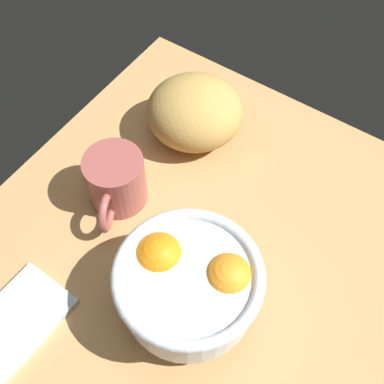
% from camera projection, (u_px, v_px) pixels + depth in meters
% --- Properties ---
extents(ground_plane, '(0.82, 0.65, 0.03)m').
position_uv_depth(ground_plane, '(174.00, 287.00, 0.75)').
color(ground_plane, tan).
extents(fruit_bowl, '(0.19, 0.19, 0.11)m').
position_uv_depth(fruit_bowl, '(189.00, 283.00, 0.66)').
color(fruit_bowl, silver).
rests_on(fruit_bowl, ground).
extents(bread_loaf, '(0.21, 0.21, 0.10)m').
position_uv_depth(bread_loaf, '(195.00, 112.00, 0.85)').
color(bread_loaf, '#B58E48').
rests_on(bread_loaf, ground).
extents(napkin_folded, '(0.15, 0.10, 0.01)m').
position_uv_depth(napkin_folded, '(15.00, 324.00, 0.70)').
color(napkin_folded, '#B4BEC5').
rests_on(napkin_folded, ground).
extents(mug, '(0.13, 0.09, 0.09)m').
position_uv_depth(mug, '(115.00, 181.00, 0.78)').
color(mug, '#974A46').
rests_on(mug, ground).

